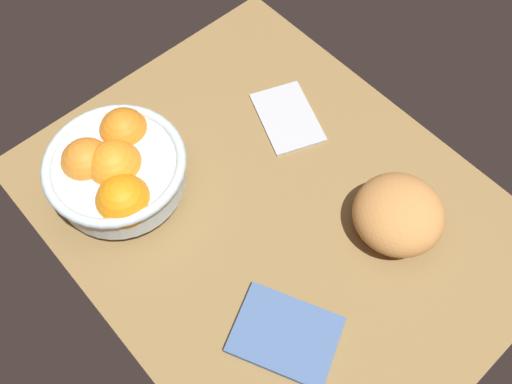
# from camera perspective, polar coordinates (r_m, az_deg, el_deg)

# --- Properties ---
(ground_plane) EXTENTS (0.77, 0.61, 0.03)m
(ground_plane) POSITION_cam_1_polar(r_m,az_deg,el_deg) (0.90, 1.82, -2.16)
(ground_plane) COLOR olive
(fruit_bowl) EXTENTS (0.22, 0.22, 0.11)m
(fruit_bowl) POSITION_cam_1_polar(r_m,az_deg,el_deg) (0.88, -14.32, 2.30)
(fruit_bowl) COLOR silver
(fruit_bowl) RESTS_ON ground
(bread_loaf) EXTENTS (0.17, 0.17, 0.09)m
(bread_loaf) POSITION_cam_1_polar(r_m,az_deg,el_deg) (0.86, 14.54, -2.24)
(bread_loaf) COLOR #C88646
(bread_loaf) RESTS_ON ground
(napkin_folded) EXTENTS (0.16, 0.14, 0.01)m
(napkin_folded) POSITION_cam_1_polar(r_m,az_deg,el_deg) (0.98, 3.28, 7.83)
(napkin_folded) COLOR #B5B8BF
(napkin_folded) RESTS_ON ground
(napkin_spare) EXTENTS (0.18, 0.16, 0.01)m
(napkin_spare) POSITION_cam_1_polar(r_m,az_deg,el_deg) (0.81, 3.08, -14.56)
(napkin_spare) COLOR #486699
(napkin_spare) RESTS_ON ground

